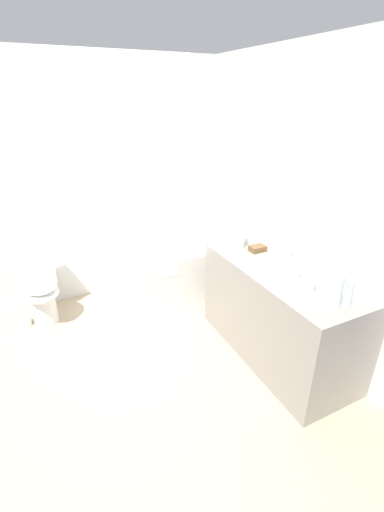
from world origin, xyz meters
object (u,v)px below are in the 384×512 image
(sink_faucet, at_px, (291,258))
(water_bottle_2, at_px, (338,291))
(water_bottle_3, at_px, (349,294))
(water_bottle_1, at_px, (242,237))
(water_bottle_0, at_px, (241,233))
(drinking_glass_1, at_px, (295,272))
(soap_dish, at_px, (327,296))
(sink_basin, at_px, (273,263))
(amenity_basket, at_px, (258,249))
(drinking_glass_2, at_px, (305,278))
(drinking_glass_0, at_px, (310,284))
(toilet_paper_roll, at_px, (25,321))
(bathtub, at_px, (163,270))
(toilet, at_px, (40,290))

(sink_faucet, relative_size, water_bottle_2, 0.59)
(water_bottle_3, bearing_deg, water_bottle_1, 94.00)
(water_bottle_1, bearing_deg, water_bottle_0, 64.41)
(drinking_glass_1, relative_size, soap_dish, 1.04)
(sink_basin, distance_m, amenity_basket, 0.31)
(water_bottle_1, xyz_separation_m, drinking_glass_2, (0.05, -0.77, -0.05))
(water_bottle_1, relative_size, drinking_glass_2, 2.15)
(soap_dish, bearing_deg, drinking_glass_0, 111.59)
(amenity_basket, height_order, toilet_paper_roll, amenity_basket)
(sink_basin, xyz_separation_m, amenity_basket, (0.06, 0.30, -0.00))
(drinking_glass_2, xyz_separation_m, toilet_paper_roll, (-1.98, 1.67, -0.84))
(sink_basin, bearing_deg, drinking_glass_2, -85.84)
(bathtub, relative_size, toilet, 2.19)
(water_bottle_0, bearing_deg, drinking_glass_1, -88.90)
(toilet_paper_roll, bearing_deg, soap_dish, -43.40)
(sink_faucet, distance_m, drinking_glass_1, 0.28)
(water_bottle_3, height_order, drinking_glass_1, water_bottle_3)
(soap_dish, bearing_deg, water_bottle_2, -111.34)
(toilet, distance_m, water_bottle_2, 2.73)
(sink_faucet, xyz_separation_m, toilet_paper_roll, (-2.13, 1.33, -0.82))
(drinking_glass_0, bearing_deg, water_bottle_3, -75.53)
(sink_faucet, bearing_deg, drinking_glass_2, -114.66)
(sink_faucet, xyz_separation_m, water_bottle_3, (-0.13, -0.70, 0.06))
(sink_faucet, distance_m, water_bottle_3, 0.71)
(bathtub, bearing_deg, drinking_glass_2, -73.22)
(sink_basin, height_order, drinking_glass_2, drinking_glass_2)
(drinking_glass_2, bearing_deg, amenity_basket, 86.66)
(sink_faucet, distance_m, amenity_basket, 0.32)
(water_bottle_0, height_order, soap_dish, water_bottle_0)
(sink_basin, distance_m, drinking_glass_0, 0.43)
(water_bottle_2, relative_size, drinking_glass_1, 2.76)
(drinking_glass_1, height_order, drinking_glass_2, drinking_glass_2)
(bathtub, bearing_deg, drinking_glass_0, -75.29)
(water_bottle_1, relative_size, water_bottle_2, 0.84)
(sink_faucet, xyz_separation_m, drinking_glass_2, (-0.16, -0.34, 0.01))
(water_bottle_1, bearing_deg, sink_basin, -86.57)
(toilet, relative_size, water_bottle_1, 3.19)
(toilet, relative_size, drinking_glass_1, 7.42)
(water_bottle_2, relative_size, toilet_paper_roll, 2.34)
(soap_dish, relative_size, toilet_paper_roll, 0.82)
(water_bottle_1, distance_m, toilet_paper_roll, 2.31)
(sink_basin, bearing_deg, drinking_glass_0, -92.13)
(drinking_glass_0, xyz_separation_m, toilet_paper_roll, (-1.94, 1.76, -0.84))
(amenity_basket, bearing_deg, drinking_glass_1, -94.39)
(drinking_glass_2, bearing_deg, water_bottle_2, -96.83)
(water_bottle_2, relative_size, water_bottle_3, 1.20)
(drinking_glass_1, bearing_deg, toilet_paper_roll, 141.67)
(sink_faucet, xyz_separation_m, soap_dish, (-0.15, -0.55, -0.03))
(amenity_basket, relative_size, soap_dish, 1.56)
(toilet, height_order, water_bottle_3, water_bottle_3)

